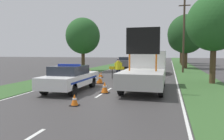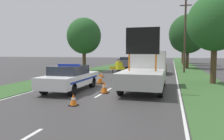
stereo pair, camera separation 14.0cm
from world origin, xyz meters
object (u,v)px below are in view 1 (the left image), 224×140
roadside_tree_mid_left (186,34)px  roadside_tree_near_left (183,30)px  traffic_cone_near_police (105,87)px  queued_car_wagon_maroon (156,66)px  roadside_tree_mid_right (214,23)px  queued_car_suv_grey (126,62)px  traffic_cone_near_truck (100,78)px  traffic_cone_behind_barrier (101,75)px  road_barrier (124,69)px  roadside_tree_near_right (83,36)px  traffic_cone_lane_edge (75,100)px  utility_pole (184,35)px  police_car (70,78)px  work_truck (146,70)px  roadside_tree_far_left (181,38)px  queued_car_sedan_black (135,61)px  pedestrian_civilian (134,68)px  police_officer (118,68)px  traffic_cone_centre_front (90,73)px

roadside_tree_mid_left → roadside_tree_near_left: bearing=90.6°
traffic_cone_near_police → queued_car_wagon_maroon: (2.05, 11.69, 0.43)m
roadside_tree_mid_right → queued_car_suv_grey: bearing=124.5°
traffic_cone_near_police → traffic_cone_near_truck: size_ratio=0.86×
traffic_cone_near_police → traffic_cone_behind_barrier: 7.36m
road_barrier → roadside_tree_near_right: (-6.13, 6.08, 3.25)m
traffic_cone_near_truck → traffic_cone_lane_edge: (1.00, -6.42, -0.12)m
traffic_cone_near_truck → roadside_tree_mid_right: 8.79m
queued_car_suv_grey → utility_pole: utility_pole is taller
police_car → work_truck: (4.10, 1.88, 0.37)m
roadside_tree_far_left → roadside_tree_near_right: bearing=-118.4°
road_barrier → roadside_tree_near_right: size_ratio=0.42×
traffic_cone_near_truck → roadside_tree_far_left: bearing=77.4°
work_truck → roadside_tree_mid_left: roadside_tree_mid_left is taller
road_barrier → queued_car_sedan_black: size_ratio=0.64×
police_car → pedestrian_civilian: 6.14m
traffic_cone_near_police → traffic_cone_near_truck: bearing=112.2°
road_barrier → traffic_cone_lane_edge: road_barrier is taller
traffic_cone_lane_edge → utility_pole: (5.18, 16.51, 3.84)m
police_officer → traffic_cone_centre_front: police_officer is taller
work_truck → traffic_cone_lane_edge: work_truck is taller
traffic_cone_centre_front → roadside_tree_mid_left: (8.96, 13.17, 4.34)m
police_car → pedestrian_civilian: pedestrian_civilian is taller
road_barrier → traffic_cone_near_police: road_barrier is taller
traffic_cone_centre_front → roadside_tree_mid_right: roadside_tree_mid_right is taller
traffic_cone_behind_barrier → roadside_tree_mid_left: bearing=59.2°
pedestrian_civilian → traffic_cone_lane_edge: 8.80m
traffic_cone_centre_front → queued_car_suv_grey: queued_car_suv_grey is taller
pedestrian_civilian → roadside_tree_mid_left: 15.76m
work_truck → queued_car_wagon_maroon: work_truck is taller
queued_car_suv_grey → roadside_tree_near_left: 13.57m
traffic_cone_centre_front → roadside_tree_mid_left: size_ratio=0.09×
work_truck → queued_car_suv_grey: work_truck is taller
queued_car_wagon_maroon → roadside_tree_far_left: roadside_tree_far_left is taller
traffic_cone_lane_edge → pedestrian_civilian: bearing=83.1°
pedestrian_civilian → traffic_cone_behind_barrier: bearing=-177.6°
roadside_tree_near_left → roadside_tree_mid_right: bearing=-87.8°
roadside_tree_mid_right → roadside_tree_far_left: bearing=91.4°
work_truck → traffic_cone_near_truck: size_ratio=8.29×
work_truck → roadside_tree_near_left: roadside_tree_near_left is taller
traffic_cone_near_police → work_truck: bearing=46.9°
traffic_cone_near_truck → traffic_cone_behind_barrier: bearing=106.0°
roadside_tree_mid_right → roadside_tree_mid_left: bearing=93.0°
traffic_cone_near_police → queued_car_wagon_maroon: 11.88m
work_truck → roadside_tree_far_left: roadside_tree_far_left is taller
traffic_cone_lane_edge → work_truck: bearing=65.2°
queued_car_suv_grey → roadside_tree_mid_left: roadside_tree_mid_left is taller
roadside_tree_mid_left → utility_pole: utility_pole is taller
traffic_cone_centre_front → roadside_tree_mid_right: size_ratio=0.11×
work_truck → roadside_tree_mid_right: roadside_tree_mid_right is taller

